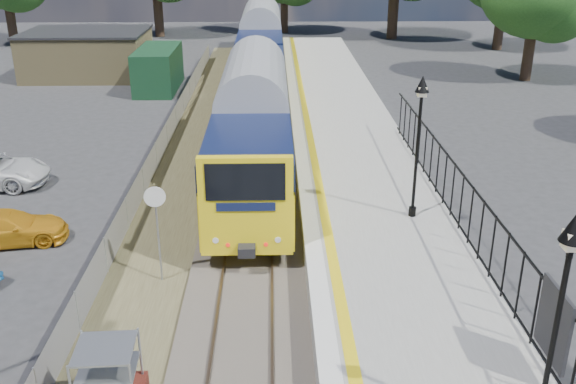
{
  "coord_description": "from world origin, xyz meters",
  "views": [
    {
      "loc": [
        0.79,
        -12.95,
        9.57
      ],
      "look_at": [
        1.24,
        5.44,
        2.0
      ],
      "focal_mm": 40.0,
      "sensor_mm": 36.0,
      "label": 1
    }
  ],
  "objects_px": {
    "victorian_lamp_south": "(565,280)",
    "car_yellow": "(7,228)",
    "train": "(259,64)",
    "speed_sign": "(157,217)",
    "victorian_lamp_north": "(420,115)"
  },
  "relations": [
    {
      "from": "victorian_lamp_south",
      "to": "car_yellow",
      "type": "xyz_separation_m",
      "value": [
        -13.42,
        10.12,
        -3.75
      ]
    },
    {
      "from": "train",
      "to": "speed_sign",
      "type": "relative_size",
      "value": 13.55
    },
    {
      "from": "victorian_lamp_south",
      "to": "train",
      "type": "relative_size",
      "value": 0.11
    },
    {
      "from": "speed_sign",
      "to": "car_yellow",
      "type": "height_order",
      "value": "speed_sign"
    },
    {
      "from": "train",
      "to": "speed_sign",
      "type": "bearing_deg",
      "value": -96.89
    },
    {
      "from": "train",
      "to": "car_yellow",
      "type": "xyz_separation_m",
      "value": [
        -7.92,
        -18.04,
        -1.79
      ]
    },
    {
      "from": "victorian_lamp_south",
      "to": "train",
      "type": "distance_m",
      "value": 28.77
    },
    {
      "from": "victorian_lamp_south",
      "to": "car_yellow",
      "type": "distance_m",
      "value": 17.22
    },
    {
      "from": "victorian_lamp_south",
      "to": "speed_sign",
      "type": "height_order",
      "value": "victorian_lamp_south"
    },
    {
      "from": "victorian_lamp_south",
      "to": "victorian_lamp_north",
      "type": "bearing_deg",
      "value": 91.15
    },
    {
      "from": "speed_sign",
      "to": "victorian_lamp_south",
      "type": "bearing_deg",
      "value": -52.04
    },
    {
      "from": "victorian_lamp_south",
      "to": "speed_sign",
      "type": "relative_size",
      "value": 1.53
    },
    {
      "from": "victorian_lamp_south",
      "to": "speed_sign",
      "type": "distance_m",
      "value": 11.17
    },
    {
      "from": "car_yellow",
      "to": "victorian_lamp_south",
      "type": "bearing_deg",
      "value": -137.49
    },
    {
      "from": "train",
      "to": "victorian_lamp_south",
      "type": "bearing_deg",
      "value": -78.95
    }
  ]
}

